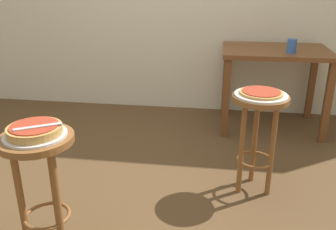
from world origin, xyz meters
TOP-DOWN VIEW (x-y plane):
  - ground_plane at (0.00, 0.00)m, footprint 6.00×6.00m
  - stool_foreground at (-0.40, -0.78)m, footprint 0.37×0.37m
  - serving_plate_foreground at (-0.40, -0.78)m, footprint 0.30×0.30m
  - pizza_foreground at (-0.40, -0.78)m, footprint 0.26×0.26m
  - stool_middle at (0.74, 0.01)m, footprint 0.37×0.37m
  - serving_plate_middle at (0.74, 0.01)m, footprint 0.34×0.34m
  - pizza_middle at (0.74, 0.01)m, footprint 0.28×0.28m
  - dining_table at (0.98, 1.19)m, footprint 0.98×0.71m
  - cup_near_edge at (1.09, 1.02)m, footprint 0.08×0.08m
  - pizza_server_knife at (-0.37, -0.80)m, footprint 0.20×0.13m

SIDE VIEW (x-z plane):
  - ground_plane at x=0.00m, z-range 0.00..0.00m
  - stool_foreground at x=-0.40m, z-range 0.16..0.86m
  - stool_middle at x=0.74m, z-range 0.16..0.86m
  - dining_table at x=0.98m, z-range 0.26..1.04m
  - serving_plate_foreground at x=-0.40m, z-range 0.70..0.71m
  - serving_plate_middle at x=0.74m, z-range 0.70..0.71m
  - pizza_middle at x=0.74m, z-range 0.71..0.73m
  - pizza_foreground at x=-0.40m, z-range 0.71..0.75m
  - pizza_server_knife at x=-0.37m, z-range 0.75..0.76m
  - cup_near_edge at x=1.09m, z-range 0.78..0.90m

